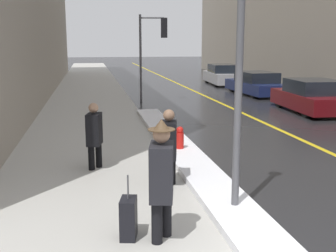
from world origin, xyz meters
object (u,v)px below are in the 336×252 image
object	(u,v)px
lamp_post	(240,41)
parked_car_maroon	(312,97)
rolling_suitcase	(129,219)
pedestrian_in_fedora	(162,175)
pedestrian_in_glasses	(94,133)
traffic_light_near	(155,39)
parked_car_silver	(223,75)
parked_car_navy	(256,84)
fire_hydrant	(180,140)
pedestrian_with_shoulder_bag	(169,144)

from	to	relation	value
lamp_post	parked_car_maroon	distance (m)	11.61
rolling_suitcase	pedestrian_in_fedora	bearing A→B (deg)	86.18
pedestrian_in_glasses	traffic_light_near	bearing A→B (deg)	176.73
parked_car_maroon	parked_car_silver	size ratio (longest dim) A/B	0.93
parked_car_maroon	parked_car_navy	distance (m)	5.96
pedestrian_in_fedora	fire_hydrant	size ratio (longest dim) A/B	2.51
lamp_post	pedestrian_with_shoulder_bag	bearing A→B (deg)	119.10
lamp_post	fire_hydrant	bearing A→B (deg)	91.54
fire_hydrant	traffic_light_near	bearing A→B (deg)	84.92
pedestrian_with_shoulder_bag	parked_car_navy	size ratio (longest dim) A/B	0.32
parked_car_maroon	pedestrian_in_fedora	bearing A→B (deg)	145.12
parked_car_silver	lamp_post	bearing A→B (deg)	166.39
parked_car_maroon	rolling_suitcase	distance (m)	13.02
fire_hydrant	parked_car_navy	bearing A→B (deg)	59.74
pedestrian_in_glasses	pedestrian_with_shoulder_bag	bearing A→B (deg)	57.31
pedestrian_in_fedora	pedestrian_with_shoulder_bag	world-z (taller)	pedestrian_in_fedora
traffic_light_near	parked_car_navy	xyz separation A→B (m)	(5.83, 1.90, -2.35)
lamp_post	parked_car_maroon	bearing A→B (deg)	54.85
rolling_suitcase	fire_hydrant	world-z (taller)	rolling_suitcase
lamp_post	rolling_suitcase	distance (m)	3.14
parked_car_silver	parked_car_maroon	bearing A→B (deg)	-176.25
pedestrian_in_fedora	parked_car_maroon	bearing A→B (deg)	154.40
traffic_light_near	rolling_suitcase	xyz separation A→B (m)	(-2.56, -14.02, -2.62)
pedestrian_with_shoulder_bag	rolling_suitcase	size ratio (longest dim) A/B	1.60
traffic_light_near	rolling_suitcase	bearing A→B (deg)	-90.65
pedestrian_in_fedora	parked_car_silver	xyz separation A→B (m)	(7.91, 21.83, -0.33)
parked_car_maroon	fire_hydrant	bearing A→B (deg)	132.68
pedestrian_with_shoulder_bag	parked_car_maroon	xyz separation A→B (m)	(7.40, 7.84, -0.23)
parked_car_silver	fire_hydrant	bearing A→B (deg)	162.53
parked_car_navy	parked_car_maroon	bearing A→B (deg)	177.33
traffic_light_near	pedestrian_in_fedora	xyz separation A→B (m)	(-2.10, -14.15, -1.96)
traffic_light_near	parked_car_maroon	bearing A→B (deg)	-25.19
parked_car_maroon	parked_car_navy	bearing A→B (deg)	3.24
parked_car_navy	parked_car_silver	size ratio (longest dim) A/B	1.01
traffic_light_near	fire_hydrant	bearing A→B (deg)	-85.38
parked_car_maroon	pedestrian_with_shoulder_bag	bearing A→B (deg)	139.93
pedestrian_with_shoulder_bag	pedestrian_in_glasses	bearing A→B (deg)	-122.69
parked_car_maroon	parked_car_silver	distance (m)	11.74
pedestrian_in_fedora	rolling_suitcase	world-z (taller)	pedestrian_in_fedora
lamp_post	parked_car_navy	xyz separation A→B (m)	(6.57, 15.29, -2.21)
traffic_light_near	pedestrian_in_fedora	size ratio (longest dim) A/B	2.30
pedestrian_in_glasses	parked_car_navy	distance (m)	15.20
traffic_light_near	pedestrian_in_glasses	distance (m)	11.10
pedestrian_in_fedora	lamp_post	bearing A→B (deg)	131.81
lamp_post	pedestrian_with_shoulder_bag	distance (m)	2.59
pedestrian_in_glasses	parked_car_maroon	world-z (taller)	pedestrian_in_glasses
pedestrian_with_shoulder_bag	parked_car_maroon	distance (m)	10.78
pedestrian_in_fedora	rolling_suitcase	size ratio (longest dim) A/B	1.85
parked_car_maroon	rolling_suitcase	world-z (taller)	parked_car_maroon
parked_car_silver	rolling_suitcase	bearing A→B (deg)	162.57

